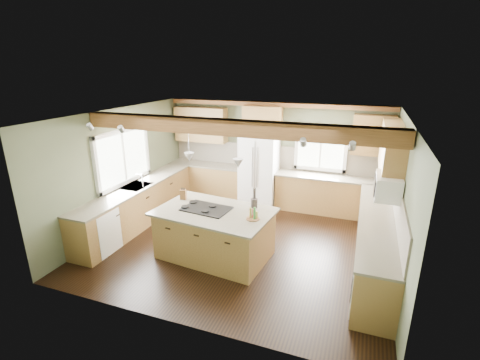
% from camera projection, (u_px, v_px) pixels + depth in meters
% --- Properties ---
extents(floor, '(5.60, 5.60, 0.00)m').
position_uv_depth(floor, '(242.00, 243.00, 7.09)').
color(floor, black).
rests_on(floor, ground).
extents(ceiling, '(5.60, 5.60, 0.00)m').
position_uv_depth(ceiling, '(242.00, 115.00, 6.27)').
color(ceiling, silver).
rests_on(ceiling, wall_back).
extents(wall_back, '(5.60, 0.00, 5.60)m').
position_uv_depth(wall_back, '(275.00, 153.00, 8.91)').
color(wall_back, '#4B533B').
rests_on(wall_back, ground).
extents(wall_left, '(0.00, 5.00, 5.00)m').
position_uv_depth(wall_left, '(122.00, 168.00, 7.59)').
color(wall_left, '#4B533B').
rests_on(wall_left, ground).
extents(wall_right, '(0.00, 5.00, 5.00)m').
position_uv_depth(wall_right, '(400.00, 201.00, 5.77)').
color(wall_right, '#4B533B').
rests_on(wall_right, ground).
extents(ceiling_beam, '(5.55, 0.26, 0.26)m').
position_uv_depth(ceiling_beam, '(229.00, 127.00, 5.75)').
color(ceiling_beam, '#4E2E16').
rests_on(ceiling_beam, ceiling).
extents(soffit_trim, '(5.55, 0.20, 0.10)m').
position_uv_depth(soffit_trim, '(275.00, 104.00, 8.43)').
color(soffit_trim, '#4E2E16').
rests_on(soffit_trim, ceiling).
extents(backsplash_back, '(5.58, 0.03, 0.58)m').
position_uv_depth(backsplash_back, '(275.00, 157.00, 8.93)').
color(backsplash_back, brown).
rests_on(backsplash_back, wall_back).
extents(backsplash_right, '(0.03, 3.70, 0.58)m').
position_uv_depth(backsplash_right, '(398.00, 205.00, 5.85)').
color(backsplash_right, brown).
rests_on(backsplash_right, wall_right).
extents(base_cab_back_left, '(2.02, 0.60, 0.88)m').
position_uv_depth(base_cab_back_left, '(208.00, 181.00, 9.50)').
color(base_cab_back_left, brown).
rests_on(base_cab_back_left, floor).
extents(counter_back_left, '(2.06, 0.64, 0.04)m').
position_uv_depth(counter_back_left, '(207.00, 165.00, 9.35)').
color(counter_back_left, brown).
rests_on(counter_back_left, base_cab_back_left).
extents(base_cab_back_right, '(2.62, 0.60, 0.88)m').
position_uv_depth(base_cab_back_right, '(330.00, 195.00, 8.43)').
color(base_cab_back_right, brown).
rests_on(base_cab_back_right, floor).
extents(counter_back_right, '(2.66, 0.64, 0.04)m').
position_uv_depth(counter_back_right, '(332.00, 177.00, 8.29)').
color(counter_back_right, brown).
rests_on(counter_back_right, base_cab_back_right).
extents(base_cab_left, '(0.60, 3.70, 0.88)m').
position_uv_depth(base_cab_left, '(138.00, 206.00, 7.81)').
color(base_cab_left, brown).
rests_on(base_cab_left, floor).
extents(counter_left, '(0.64, 3.74, 0.04)m').
position_uv_depth(counter_left, '(136.00, 187.00, 7.67)').
color(counter_left, brown).
rests_on(counter_left, base_cab_left).
extents(base_cab_right, '(0.60, 3.70, 0.88)m').
position_uv_depth(base_cab_right, '(375.00, 243.00, 6.19)').
color(base_cab_right, brown).
rests_on(base_cab_right, floor).
extents(counter_right, '(0.64, 3.74, 0.04)m').
position_uv_depth(counter_right, '(378.00, 219.00, 6.04)').
color(counter_right, brown).
rests_on(counter_right, base_cab_right).
extents(upper_cab_back_left, '(1.40, 0.35, 0.90)m').
position_uv_depth(upper_cab_back_left, '(201.00, 125.00, 9.20)').
color(upper_cab_back_left, brown).
rests_on(upper_cab_back_left, wall_back).
extents(upper_cab_over_fridge, '(0.96, 0.35, 0.70)m').
position_uv_depth(upper_cab_over_fridge, '(262.00, 120.00, 8.58)').
color(upper_cab_over_fridge, brown).
rests_on(upper_cab_over_fridge, wall_back).
extents(upper_cab_right, '(0.35, 2.20, 0.90)m').
position_uv_depth(upper_cab_right, '(392.00, 150.00, 6.43)').
color(upper_cab_right, brown).
rests_on(upper_cab_right, wall_right).
extents(upper_cab_back_corner, '(0.90, 0.35, 0.90)m').
position_uv_depth(upper_cab_back_corner, '(373.00, 135.00, 7.80)').
color(upper_cab_back_corner, brown).
rests_on(upper_cab_back_corner, wall_back).
extents(window_left, '(0.04, 1.60, 1.05)m').
position_uv_depth(window_left, '(123.00, 157.00, 7.55)').
color(window_left, white).
rests_on(window_left, wall_left).
extents(window_back, '(1.10, 0.04, 1.00)m').
position_uv_depth(window_back, '(321.00, 147.00, 8.44)').
color(window_back, white).
rests_on(window_back, wall_back).
extents(sink, '(0.50, 0.65, 0.03)m').
position_uv_depth(sink, '(136.00, 186.00, 7.67)').
color(sink, '#262628').
rests_on(sink, counter_left).
extents(faucet, '(0.02, 0.02, 0.28)m').
position_uv_depth(faucet, '(143.00, 181.00, 7.56)').
color(faucet, '#B2B2B7').
rests_on(faucet, sink).
extents(dishwasher, '(0.60, 0.60, 0.84)m').
position_uv_depth(dishwasher, '(98.00, 231.00, 6.65)').
color(dishwasher, white).
rests_on(dishwasher, floor).
extents(oven, '(0.60, 0.72, 0.84)m').
position_uv_depth(oven, '(374.00, 284.00, 5.03)').
color(oven, white).
rests_on(oven, floor).
extents(microwave, '(0.40, 0.70, 0.38)m').
position_uv_depth(microwave, '(388.00, 187.00, 5.72)').
color(microwave, white).
rests_on(microwave, wall_right).
extents(pendant_left, '(0.18, 0.18, 0.16)m').
position_uv_depth(pendant_left, '(189.00, 157.00, 6.25)').
color(pendant_left, '#B2B2B7').
rests_on(pendant_left, ceiling).
extents(pendant_right, '(0.18, 0.18, 0.16)m').
position_uv_depth(pendant_right, '(238.00, 163.00, 5.84)').
color(pendant_right, '#B2B2B7').
rests_on(pendant_right, ceiling).
extents(refrigerator, '(0.90, 0.74, 1.80)m').
position_uv_depth(refrigerator, '(259.00, 171.00, 8.80)').
color(refrigerator, white).
rests_on(refrigerator, floor).
extents(island, '(2.08, 1.41, 0.88)m').
position_uv_depth(island, '(215.00, 234.00, 6.50)').
color(island, brown).
rests_on(island, floor).
extents(island_top, '(2.23, 1.55, 0.04)m').
position_uv_depth(island_top, '(214.00, 212.00, 6.35)').
color(island_top, brown).
rests_on(island_top, island).
extents(cooktop, '(0.91, 0.66, 0.02)m').
position_uv_depth(cooktop, '(206.00, 209.00, 6.41)').
color(cooktop, black).
rests_on(cooktop, island_top).
extents(knife_block, '(0.13, 0.10, 0.19)m').
position_uv_depth(knife_block, '(183.00, 195.00, 6.87)').
color(knife_block, brown).
rests_on(knife_block, island_top).
extents(utensil_crock, '(0.15, 0.15, 0.17)m').
position_uv_depth(utensil_crock, '(254.00, 203.00, 6.48)').
color(utensil_crock, '#453D37').
rests_on(utensil_crock, island_top).
extents(bottle_tray, '(0.28, 0.28, 0.22)m').
position_uv_depth(bottle_tray, '(253.00, 213.00, 5.97)').
color(bottle_tray, brown).
rests_on(bottle_tray, island_top).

